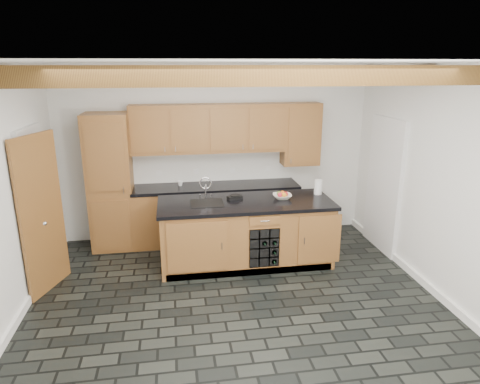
# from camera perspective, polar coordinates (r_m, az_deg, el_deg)

# --- Properties ---
(ground) EXTENTS (5.00, 5.00, 0.00)m
(ground) POSITION_cam_1_polar(r_m,az_deg,el_deg) (5.21, -0.14, -15.63)
(ground) COLOR black
(ground) RESTS_ON ground
(room_shell) EXTENTS (5.01, 5.00, 5.00)m
(room_shell) POSITION_cam_1_polar(r_m,az_deg,el_deg) (5.08, -2.02, 2.32)
(room_shell) COLOR white
(room_shell) RESTS_ON ground
(back_cabinetry) EXTENTS (3.65, 0.62, 2.20)m
(back_cabinetry) POSITION_cam_1_polar(r_m,az_deg,el_deg) (6.84, -6.15, 1.25)
(back_cabinetry) COLOR #975D30
(back_cabinetry) RESTS_ON ground
(island) EXTENTS (2.48, 0.96, 0.93)m
(island) POSITION_cam_1_polar(r_m,az_deg,el_deg) (6.17, 0.84, -5.41)
(island) COLOR #975D30
(island) RESTS_ON ground
(faucet) EXTENTS (0.45, 0.40, 0.34)m
(faucet) POSITION_cam_1_polar(r_m,az_deg,el_deg) (5.98, -4.48, -1.09)
(faucet) COLOR black
(faucet) RESTS_ON island
(kitchen_scale) EXTENTS (0.23, 0.17, 0.06)m
(kitchen_scale) POSITION_cam_1_polar(r_m,az_deg,el_deg) (6.12, -0.71, -0.67)
(kitchen_scale) COLOR black
(kitchen_scale) RESTS_ON island
(fruit_bowl) EXTENTS (0.29, 0.29, 0.07)m
(fruit_bowl) POSITION_cam_1_polar(r_m,az_deg,el_deg) (6.16, 5.65, -0.60)
(fruit_bowl) COLOR silver
(fruit_bowl) RESTS_ON island
(fruit_cluster) EXTENTS (0.16, 0.17, 0.07)m
(fruit_cluster) POSITION_cam_1_polar(r_m,az_deg,el_deg) (6.15, 5.66, -0.29)
(fruit_cluster) COLOR #AF1717
(fruit_cluster) RESTS_ON fruit_bowl
(paper_towel) EXTENTS (0.12, 0.12, 0.22)m
(paper_towel) POSITION_cam_1_polar(r_m,az_deg,el_deg) (6.44, 10.37, 0.66)
(paper_towel) COLOR white
(paper_towel) RESTS_ON island
(mug) EXTENTS (0.11, 0.11, 0.08)m
(mug) POSITION_cam_1_polar(r_m,az_deg,el_deg) (6.86, -7.97, 1.15)
(mug) COLOR white
(mug) RESTS_ON back_cabinetry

